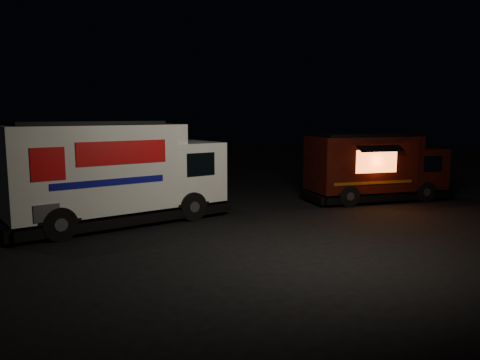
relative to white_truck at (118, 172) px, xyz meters
name	(u,v)px	position (x,y,z in m)	size (l,w,h in m)	color
ground	(263,229)	(4.20, -2.73, -1.76)	(80.00, 80.00, 0.00)	black
white_truck	(118,172)	(0.00, 0.00, 0.00)	(7.76, 2.65, 3.52)	silver
red_truck	(376,167)	(11.04, 0.07, -0.30)	(6.28, 2.31, 2.92)	#39100A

